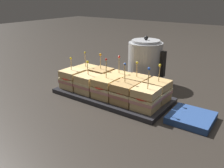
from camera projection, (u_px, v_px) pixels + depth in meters
name	position (u px, v px, depth m)	size (l,w,h in m)	color
ground_plane	(112.00, 97.00, 1.03)	(6.00, 6.00, 0.00)	#2D2823
serving_platter	(112.00, 95.00, 1.03)	(0.50, 0.23, 0.02)	#232328
sandwich_front_far_left	(72.00, 79.00, 1.07)	(0.09, 0.09, 0.14)	#DBB77A
sandwich_front_left	(88.00, 83.00, 1.02)	(0.09, 0.09, 0.14)	#DBB77A
sandwich_front_center	(105.00, 88.00, 0.97)	(0.09, 0.10, 0.16)	tan
sandwich_front_right	(125.00, 93.00, 0.92)	(0.09, 0.09, 0.16)	tan
sandwich_front_far_right	(146.00, 99.00, 0.87)	(0.09, 0.09, 0.16)	#DBB77A
sandwich_back_far_left	(86.00, 74.00, 1.15)	(0.09, 0.09, 0.15)	tan
sandwich_back_left	(101.00, 77.00, 1.10)	(0.10, 0.10, 0.15)	tan
sandwich_back_center	(118.00, 82.00, 1.05)	(0.09, 0.09, 0.16)	tan
sandwich_back_right	(137.00, 86.00, 0.99)	(0.09, 0.10, 0.15)	tan
sandwich_back_far_right	(157.00, 91.00, 0.94)	(0.10, 0.10, 0.15)	tan
kettle_steel	(145.00, 62.00, 1.17)	(0.19, 0.17, 0.24)	#B7BABF
napkin_stack	(191.00, 118.00, 0.83)	(0.15, 0.15, 0.02)	navy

